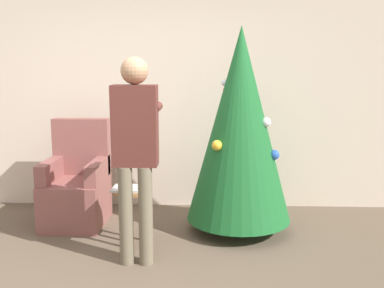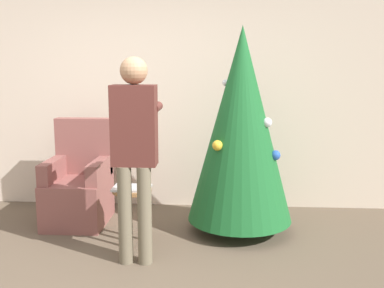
% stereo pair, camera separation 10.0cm
% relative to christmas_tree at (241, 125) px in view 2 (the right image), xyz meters
% --- Properties ---
extents(wall_back, '(8.00, 0.06, 2.70)m').
position_rel_christmas_tree_xyz_m(wall_back, '(-1.04, 0.85, 0.26)').
color(wall_back, beige).
rests_on(wall_back, ground_plane).
extents(christmas_tree, '(1.04, 1.04, 2.05)m').
position_rel_christmas_tree_xyz_m(christmas_tree, '(0.00, 0.00, 0.00)').
color(christmas_tree, brown).
rests_on(christmas_tree, ground_plane).
extents(armchair, '(0.61, 0.73, 1.10)m').
position_rel_christmas_tree_xyz_m(armchair, '(-1.71, 0.18, -0.71)').
color(armchair, brown).
rests_on(armchair, ground_plane).
extents(person_standing, '(0.39, 0.57, 1.74)m').
position_rel_christmas_tree_xyz_m(person_standing, '(-0.92, -0.76, -0.05)').
color(person_standing, '#6B604C').
rests_on(person_standing, ground_plane).
extents(side_stool, '(0.37, 0.37, 0.53)m').
position_rel_christmas_tree_xyz_m(side_stool, '(-1.02, -0.38, -0.66)').
color(side_stool, olive).
rests_on(side_stool, ground_plane).
extents(laptop, '(0.35, 0.25, 0.02)m').
position_rel_christmas_tree_xyz_m(laptop, '(-1.02, -0.38, -0.55)').
color(laptop, silver).
rests_on(laptop, side_stool).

